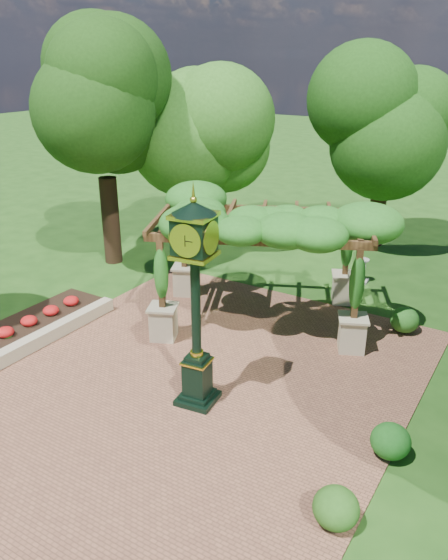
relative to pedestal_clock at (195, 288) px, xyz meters
The scene contains 13 objects.
ground 2.98m from the pedestal_clock, 148.85° to the right, with size 120.00×120.00×0.00m, color #1E4714.
brick_plaza 3.01m from the pedestal_clock, 133.78° to the left, with size 10.00×12.00×0.04m, color brown.
border_wall 5.87m from the pedestal_clock, behind, with size 0.35×5.00×0.40m, color #C6B793.
flower_bed 6.69m from the pedestal_clock, behind, with size 1.50×5.00×0.36m, color red.
pedestal_clock is the anchor object (origin of this frame).
pergola 4.60m from the pedestal_clock, 100.35° to the left, with size 7.05×5.92×3.80m.
sundial 9.45m from the pedestal_clock, 84.84° to the left, with size 0.50×0.50×0.86m.
shrub_front 5.06m from the pedestal_clock, 23.29° to the right, with size 0.80×0.80×0.72m, color #275618.
shrub_mid 5.02m from the pedestal_clock, ahead, with size 0.80×0.80×0.72m, color #1B5A19.
shrub_back 7.21m from the pedestal_clock, 62.39° to the left, with size 0.82×0.82×0.74m, color #25611C.
tree_west_near 10.47m from the pedestal_clock, 143.48° to the left, with size 4.09×4.09×8.53m.
tree_west_far 12.46m from the pedestal_clock, 121.39° to the left, with size 4.51×4.51×7.26m.
tree_north 13.54m from the pedestal_clock, 90.36° to the left, with size 4.10×4.10×7.26m.
Camera 1 is at (6.76, -8.35, 7.51)m, focal length 35.00 mm.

